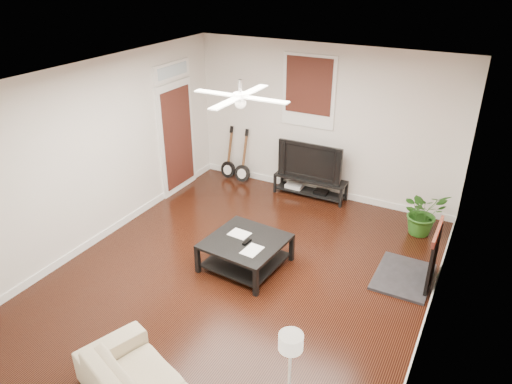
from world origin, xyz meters
TOP-DOWN VIEW (x-y plane):
  - room at (0.00, 0.00)m, footprint 5.01×6.01m
  - brick_accent at (2.49, 1.00)m, footprint 0.02×2.20m
  - fireplace at (2.20, 1.00)m, footprint 0.80×1.10m
  - window_back at (-0.30, 2.97)m, footprint 1.00×0.06m
  - door_left at (-2.46, 1.90)m, footprint 0.08×1.00m
  - tv_stand at (-0.10, 2.78)m, footprint 1.37×0.36m
  - tv at (-0.10, 2.80)m, footprint 1.22×0.16m
  - coffee_table at (-0.07, 0.21)m, footprint 1.14×1.14m
  - potted_plant at (2.02, 2.37)m, footprint 0.91×0.90m
  - guitar_left at (-1.89, 2.75)m, footprint 0.37×0.28m
  - guitar_right at (-1.54, 2.72)m, footprint 0.34×0.25m
  - ceiling_fan at (0.00, 0.00)m, footprint 1.24×1.24m

SIDE VIEW (x-z plane):
  - tv_stand at x=-0.10m, z-range 0.00..0.38m
  - coffee_table at x=-0.07m, z-range 0.00..0.44m
  - potted_plant at x=2.02m, z-range 0.00..0.77m
  - fireplace at x=2.20m, z-range 0.00..0.92m
  - guitar_left at x=-1.89m, z-range 0.00..1.09m
  - guitar_right at x=-1.54m, z-range 0.00..1.09m
  - tv at x=-0.10m, z-range 0.38..1.09m
  - door_left at x=-2.46m, z-range 0.00..2.50m
  - room at x=0.00m, z-range 0.00..2.80m
  - brick_accent at x=2.49m, z-range 0.00..2.80m
  - window_back at x=-0.30m, z-range 1.30..2.60m
  - ceiling_fan at x=0.00m, z-range 2.44..2.76m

